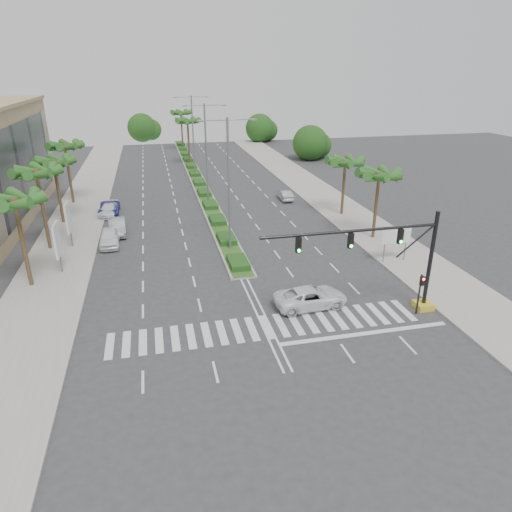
% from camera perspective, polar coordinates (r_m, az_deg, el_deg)
% --- Properties ---
extents(ground, '(160.00, 160.00, 0.00)m').
position_cam_1_polar(ground, '(30.54, 1.35, -8.87)').
color(ground, '#333335').
rests_on(ground, ground).
extents(footpath_right, '(6.00, 120.00, 0.15)m').
position_cam_1_polar(footpath_right, '(52.61, 12.18, 4.55)').
color(footpath_right, gray).
rests_on(footpath_right, ground).
extents(footpath_left, '(6.00, 120.00, 0.15)m').
position_cam_1_polar(footpath_left, '(48.71, -22.42, 1.84)').
color(footpath_left, gray).
rests_on(footpath_left, ground).
extents(median, '(2.20, 75.00, 0.20)m').
position_cam_1_polar(median, '(72.28, -7.53, 9.77)').
color(median, gray).
rests_on(median, ground).
extents(median_grass, '(1.80, 75.00, 0.04)m').
position_cam_1_polar(median_grass, '(72.25, -7.53, 9.87)').
color(median_grass, '#355A1E').
rests_on(median_grass, median).
extents(signal_gantry, '(12.60, 1.20, 7.20)m').
position_cam_1_polar(signal_gantry, '(32.26, 17.59, -1.28)').
color(signal_gantry, gold).
rests_on(signal_gantry, ground).
extents(pedestrian_signal, '(0.28, 0.36, 3.00)m').
position_cam_1_polar(pedestrian_signal, '(32.99, 19.88, -3.76)').
color(pedestrian_signal, black).
rests_on(pedestrian_signal, ground).
extents(direction_sign, '(2.70, 0.11, 3.40)m').
position_cam_1_polar(direction_sign, '(41.05, 17.14, 2.39)').
color(direction_sign, slate).
rests_on(direction_sign, ground).
extents(billboard_near, '(0.18, 2.10, 4.35)m').
position_cam_1_polar(billboard_near, '(40.22, -23.61, 1.83)').
color(billboard_near, slate).
rests_on(billboard_near, ground).
extents(billboard_far, '(0.18, 2.10, 4.35)m').
position_cam_1_polar(billboard_far, '(45.83, -22.44, 4.42)').
color(billboard_far, slate).
rests_on(billboard_far, ground).
extents(palm_left_near, '(4.57, 4.68, 7.55)m').
position_cam_1_polar(palm_left_near, '(37.76, -27.94, 5.78)').
color(palm_left_near, brown).
rests_on(palm_left_near, ground).
extents(palm_left_mid, '(4.57, 4.68, 7.95)m').
position_cam_1_polar(palm_left_mid, '(45.24, -25.73, 9.11)').
color(palm_left_mid, brown).
rests_on(palm_left_mid, ground).
extents(palm_left_far, '(4.57, 4.68, 7.35)m').
position_cam_1_polar(palm_left_far, '(53.04, -23.96, 10.46)').
color(palm_left_far, brown).
rests_on(palm_left_far, ground).
extents(palm_left_end, '(4.57, 4.68, 7.75)m').
position_cam_1_polar(palm_left_end, '(60.74, -22.77, 12.34)').
color(palm_left_end, brown).
rests_on(palm_left_end, ground).
extents(palm_right_near, '(4.57, 4.68, 7.05)m').
position_cam_1_polar(palm_right_near, '(45.54, 15.12, 9.50)').
color(palm_right_near, brown).
rests_on(palm_right_near, ground).
extents(palm_right_far, '(4.57, 4.68, 6.75)m').
position_cam_1_polar(palm_right_far, '(52.65, 11.09, 11.23)').
color(palm_right_far, brown).
rests_on(palm_right_far, ground).
extents(palm_median_a, '(4.57, 4.68, 8.05)m').
position_cam_1_polar(palm_median_a, '(80.96, -8.55, 16.17)').
color(palm_median_a, brown).
rests_on(palm_median_a, ground).
extents(palm_median_b, '(4.57, 4.68, 8.05)m').
position_cam_1_polar(palm_median_b, '(95.84, -9.37, 17.10)').
color(palm_median_b, brown).
rests_on(palm_median_b, ground).
extents(streetlight_near, '(5.10, 0.25, 12.00)m').
position_cam_1_polar(streetlight_near, '(40.79, -3.44, 9.64)').
color(streetlight_near, slate).
rests_on(streetlight_near, ground).
extents(streetlight_mid, '(5.10, 0.25, 12.00)m').
position_cam_1_polar(streetlight_mid, '(56.35, -6.26, 13.16)').
color(streetlight_mid, slate).
rests_on(streetlight_mid, ground).
extents(streetlight_far, '(5.10, 0.25, 12.00)m').
position_cam_1_polar(streetlight_far, '(72.10, -7.89, 15.14)').
color(streetlight_far, slate).
rests_on(streetlight_far, ground).
extents(car_parked_a, '(1.99, 4.65, 1.56)m').
position_cam_1_polar(car_parked_a, '(45.93, -17.86, 2.22)').
color(car_parked_a, white).
rests_on(car_parked_a, ground).
extents(car_parked_b, '(1.88, 4.78, 1.55)m').
position_cam_1_polar(car_parked_b, '(48.90, -16.94, 3.54)').
color(car_parked_b, '#9F9EA2').
rests_on(car_parked_b, ground).
extents(car_parked_c, '(2.27, 4.88, 1.35)m').
position_cam_1_polar(car_parked_c, '(56.08, -17.90, 5.72)').
color(car_parked_c, '#323A9B').
rests_on(car_parked_c, ground).
extents(car_parked_d, '(2.35, 4.69, 1.31)m').
position_cam_1_polar(car_parked_d, '(55.49, -17.94, 5.52)').
color(car_parked_d, white).
rests_on(car_parked_d, ground).
extents(car_crossing, '(5.42, 2.77, 1.46)m').
position_cam_1_polar(car_crossing, '(32.86, 6.87, -5.14)').
color(car_crossing, white).
rests_on(car_crossing, ground).
extents(car_right, '(1.46, 3.92, 1.28)m').
position_cam_1_polar(car_right, '(59.30, 3.65, 7.62)').
color(car_right, '#B8B8BD').
rests_on(car_right, ground).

